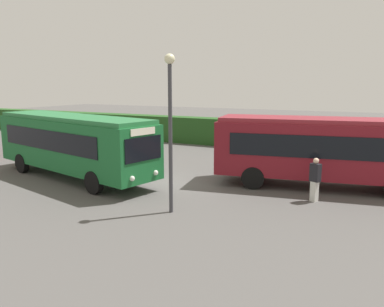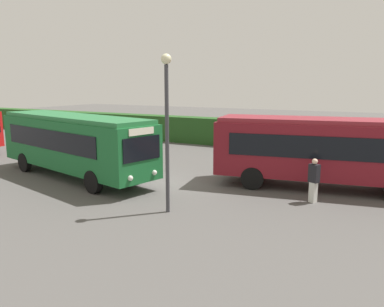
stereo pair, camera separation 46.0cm
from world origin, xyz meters
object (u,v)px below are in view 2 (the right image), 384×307
object	(u,v)px
bus_maroon	(323,148)
bus_green	(74,142)
person_center	(314,179)
lamppost	(167,116)
person_left	(153,149)

from	to	relation	value
bus_maroon	bus_green	bearing A→B (deg)	-171.73
person_center	lamppost	distance (m)	6.29
bus_maroon	person_center	bearing A→B (deg)	-97.38
bus_maroon	person_left	distance (m)	9.01
person_center	bus_green	bearing A→B (deg)	-56.48
person_center	person_left	bearing A→B (deg)	-77.59
bus_green	lamppost	world-z (taller)	lamppost
bus_green	person_center	distance (m)	11.36
person_left	person_center	world-z (taller)	person_left
bus_maroon	person_center	distance (m)	2.47
bus_green	person_left	size ratio (longest dim) A/B	5.33
lamppost	person_left	bearing A→B (deg)	128.39
bus_green	person_center	world-z (taller)	bus_green
bus_green	lamppost	distance (m)	7.41
person_left	person_center	bearing A→B (deg)	-92.92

